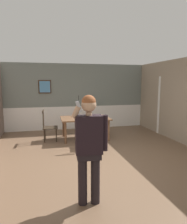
# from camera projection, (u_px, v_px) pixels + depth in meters

# --- Properties ---
(ground_plane) EXTENTS (7.95, 7.95, 0.00)m
(ground_plane) POSITION_uv_depth(u_px,v_px,m) (101.00, 159.00, 5.06)
(ground_plane) COLOR brown
(room_back_partition) EXTENTS (5.73, 0.17, 2.62)m
(room_back_partition) POSITION_uv_depth(u_px,v_px,m) (77.00, 98.00, 8.36)
(room_back_partition) COLOR slate
(room_back_partition) RESTS_ON ground_plane
(dining_table) EXTENTS (1.61, 1.10, 0.72)m
(dining_table) POSITION_uv_depth(u_px,v_px,m) (85.00, 120.00, 6.85)
(dining_table) COLOR brown
(dining_table) RESTS_ON ground_plane
(chair_near_window) EXTENTS (0.48, 0.48, 0.96)m
(chair_near_window) POSITION_uv_depth(u_px,v_px,m) (91.00, 131.00, 5.98)
(chair_near_window) COLOR #513823
(chair_near_window) RESTS_ON ground_plane
(chair_by_doorway) EXTENTS (0.49, 0.49, 1.00)m
(chair_by_doorway) POSITION_uv_depth(u_px,v_px,m) (49.00, 127.00, 6.62)
(chair_by_doorway) COLOR #2D2319
(chair_by_doorway) RESTS_ON ground_plane
(person_figure) EXTENTS (0.56, 0.25, 1.70)m
(person_figure) POSITION_uv_depth(u_px,v_px,m) (89.00, 143.00, 3.09)
(person_figure) COLOR black
(person_figure) RESTS_ON ground_plane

